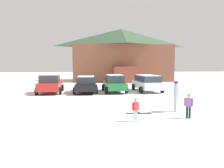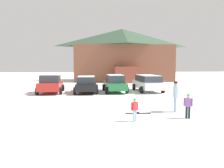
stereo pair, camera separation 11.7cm
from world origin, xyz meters
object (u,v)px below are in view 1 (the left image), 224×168
Objects in this scene: parked_black_sedan at (86,84)px; skier_adult_in_blue_parka at (176,95)px; skier_child_in_purple_jacket at (189,105)px; skier_child_in_red_jacket at (136,109)px; parked_white_suv at (147,82)px; pair_of_skis at (138,113)px; parked_green_coupe at (114,83)px; parked_red_sedan at (50,84)px; ski_lodge at (121,55)px.

parked_black_sedan is 10.46m from skier_adult_in_blue_parka.
skier_child_in_red_jacket is at bearing -173.99° from skier_child_in_purple_jacket.
pair_of_skis is (-3.38, -9.66, -0.86)m from parked_white_suv.
parked_green_coupe is at bearing 89.38° from pair_of_skis.
parked_black_sedan is at bearing 113.53° from skier_child_in_purple_jacket.
skier_child_in_purple_jacket is at bearing -96.55° from parked_white_suv.
parked_red_sedan is 3.30m from parked_black_sedan.
parked_white_suv is 3.52× the size of pair_of_skis.
parked_white_suv reaches higher than skier_child_in_purple_jacket.
parked_white_suv is 2.87× the size of skier_adult_in_blue_parka.
skier_adult_in_blue_parka is 1.43× the size of skier_child_in_purple_jacket.
parked_red_sedan reaches higher than parked_green_coupe.
parked_green_coupe reaches higher than parked_white_suv.
parked_red_sedan reaches higher than parked_white_suv.
skier_adult_in_blue_parka is at bearing -93.35° from ski_lodge.
skier_child_in_purple_jacket is at bearing -54.06° from parked_red_sedan.
parked_white_suv is at bearing 2.35° from parked_green_coupe.
skier_child_in_purple_jacket is (2.01, -10.84, -0.18)m from parked_green_coupe.
pair_of_skis is at bearing 71.06° from skier_child_in_red_jacket.
ski_lodge is 16.50m from parked_white_suv.
skier_adult_in_blue_parka is 1.22× the size of pair_of_skis.
pair_of_skis is at bearing 148.30° from skier_child_in_purple_jacket.
parked_green_coupe is at bearing 0.80° from parked_black_sedan.
parked_green_coupe is 3.85× the size of skier_child_in_purple_jacket.
parked_red_sedan reaches higher than skier_child_in_red_jacket.
skier_adult_in_blue_parka is at bearing -97.57° from parked_white_suv.
parked_green_coupe is 9.59m from skier_adult_in_blue_parka.
parked_black_sedan is 2.81× the size of skier_adult_in_blue_parka.
parked_white_suv is 10.27m from pair_of_skis.
skier_child_in_purple_jacket reaches higher than skier_child_in_red_jacket.
skier_child_in_purple_jacket reaches higher than pair_of_skis.
skier_adult_in_blue_parka is at bearing 33.21° from skier_child_in_red_jacket.
parked_red_sedan reaches higher than skier_child_in_purple_jacket.
parked_red_sedan is 13.62m from skier_child_in_purple_jacket.
ski_lodge is 3.53× the size of parked_black_sedan.
parked_black_sedan reaches higher than skier_child_in_red_jacket.
pair_of_skis is (2.59, -9.49, -0.77)m from parked_black_sedan.
parked_red_sedan is 3.90× the size of skier_child_in_purple_jacket.
skier_child_in_red_jacket is at bearing -79.57° from parked_black_sedan.
skier_adult_in_blue_parka is (4.70, -9.34, 0.15)m from parked_black_sedan.
parked_green_coupe is 3.29× the size of pair_of_skis.
pair_of_skis is at bearing -90.62° from parked_green_coupe.
ski_lodge reaches higher than parked_green_coupe.
pair_of_skis is at bearing -97.98° from ski_lodge.
skier_adult_in_blue_parka is at bearing -50.14° from parked_red_sedan.
parked_white_suv reaches higher than skier_child_in_red_jacket.
ski_lodge reaches higher than pair_of_skis.
ski_lodge is at bearing 59.42° from parked_red_sedan.
skier_child_in_purple_jacket is (-1.49, -27.08, -3.76)m from ski_lodge.
skier_child_in_red_jacket is (5.33, -11.31, -0.27)m from parked_red_sedan.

